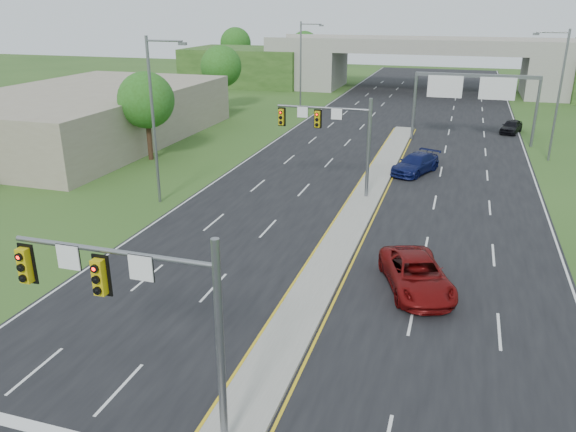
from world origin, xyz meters
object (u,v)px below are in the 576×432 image
(signal_mast_near, at_px, (145,303))
(sign_gantry, at_px, (474,89))
(overpass, at_px, (428,68))
(car_far_b, at_px, (416,164))
(signal_mast_far, at_px, (336,130))
(car_far_c, at_px, (511,126))
(car_far_a, at_px, (417,274))

(signal_mast_near, bearing_deg, sign_gantry, 78.75)
(overpass, relative_size, car_far_b, 15.03)
(signal_mast_far, bearing_deg, car_far_c, 63.10)
(overpass, xyz_separation_m, car_far_a, (4.60, -67.82, -2.73))
(signal_mast_near, bearing_deg, car_far_b, 81.33)
(car_far_c, bearing_deg, signal_mast_near, -88.13)
(car_far_a, relative_size, car_far_c, 1.40)
(signal_mast_far, distance_m, car_far_c, 29.59)
(car_far_a, bearing_deg, signal_mast_near, -139.17)
(overpass, xyz_separation_m, car_far_b, (2.70, -47.54, -2.76))
(signal_mast_near, xyz_separation_m, car_far_b, (4.96, 32.54, -3.93))
(signal_mast_near, xyz_separation_m, overpass, (2.26, 80.07, -1.17))
(sign_gantry, relative_size, car_far_b, 2.18)
(car_far_b, bearing_deg, sign_gantry, 94.61)
(signal_mast_far, bearing_deg, sign_gantry, 65.89)
(signal_mast_near, relative_size, sign_gantry, 0.60)
(signal_mast_near, height_order, car_far_a, signal_mast_near)
(signal_mast_near, distance_m, signal_mast_far, 25.00)
(overpass, relative_size, car_far_c, 19.44)
(sign_gantry, distance_m, overpass, 35.75)
(car_far_a, height_order, car_far_b, car_far_a)
(car_far_a, xyz_separation_m, car_far_b, (-1.91, 20.28, -0.03))
(overpass, xyz_separation_m, car_far_c, (11.00, -28.93, -2.83))
(car_far_c, bearing_deg, sign_gantry, -108.66)
(car_far_a, bearing_deg, car_far_c, 60.76)
(signal_mast_far, height_order, car_far_a, signal_mast_far)
(signal_mast_near, distance_m, sign_gantry, 45.88)
(signal_mast_far, height_order, sign_gantry, signal_mast_far)
(signal_mast_near, distance_m, car_far_b, 33.15)
(car_far_b, distance_m, car_far_c, 20.38)
(signal_mast_near, height_order, car_far_b, signal_mast_near)
(sign_gantry, bearing_deg, signal_mast_near, -101.25)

